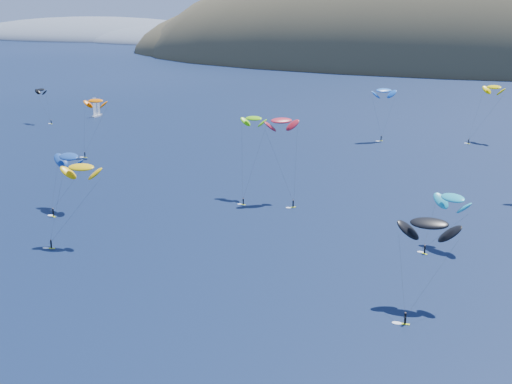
{
  "coord_description": "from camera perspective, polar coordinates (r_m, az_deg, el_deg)",
  "views": [
    {
      "loc": [
        68.74,
        -63.8,
        51.32
      ],
      "look_at": [
        12.85,
        80.0,
        9.0
      ],
      "focal_mm": 50.0,
      "sensor_mm": 36.0,
      "label": 1
    }
  ],
  "objects": [
    {
      "name": "kitesurfer_7",
      "position": [
        124.65,
        13.7,
        -2.47
      ],
      "size": [
        10.36,
        13.74,
        16.96
      ],
      "rotation": [
        0.0,
        0.0,
        0.07
      ],
      "color": "#EAFF1C",
      "rests_on": "ground"
    },
    {
      "name": "headland",
      "position": [
        964.15,
        -11.26,
        11.8
      ],
      "size": [
        460.0,
        250.0,
        60.0
      ],
      "color": "slate",
      "rests_on": "ground"
    },
    {
      "name": "kitesurfer_11",
      "position": [
        276.14,
        18.51,
        7.96
      ],
      "size": [
        12.25,
        15.15,
        22.17
      ],
      "rotation": [
        0.0,
        0.0,
        -0.6
      ],
      "color": "#EAFF1C",
      "rests_on": "ground"
    },
    {
      "name": "island",
      "position": [
        629.91,
        18.7,
        8.89
      ],
      "size": [
        730.0,
        300.0,
        210.0
      ],
      "color": "#3D3526",
      "rests_on": "ground"
    },
    {
      "name": "kitesurfer_3",
      "position": [
        188.56,
        -0.18,
        5.9
      ],
      "size": [
        7.49,
        13.83,
        22.45
      ],
      "rotation": [
        0.0,
        0.0,
        -0.1
      ],
      "color": "#EAFF1C",
      "rests_on": "ground"
    },
    {
      "name": "sailboat",
      "position": [
        325.38,
        -12.65,
        6.05
      ],
      "size": [
        7.83,
        6.8,
        9.84
      ],
      "rotation": [
        0.0,
        0.0,
        0.04
      ],
      "color": "silver",
      "rests_on": "ground"
    },
    {
      "name": "kitesurfer_10",
      "position": [
        183.18,
        -14.76,
        2.75
      ],
      "size": [
        11.56,
        13.53,
        15.93
      ],
      "rotation": [
        0.0,
        0.0,
        -0.38
      ],
      "color": "#EAFF1C",
      "rests_on": "ground"
    },
    {
      "name": "kitesurfer_4",
      "position": [
        267.2,
        10.2,
        7.99
      ],
      "size": [
        10.13,
        9.44,
        20.95
      ],
      "rotation": [
        0.0,
        0.0,
        0.69
      ],
      "color": "#EAFF1C",
      "rests_on": "ground"
    },
    {
      "name": "kitesurfer_1",
      "position": [
        242.91,
        -12.72,
        7.12
      ],
      "size": [
        8.38,
        8.12,
        20.43
      ],
      "rotation": [
        0.0,
        0.0,
        0.14
      ],
      "color": "#EAFF1C",
      "rests_on": "ground"
    },
    {
      "name": "kitesurfer_2",
      "position": [
        155.71,
        -13.82,
        1.92
      ],
      "size": [
        9.34,
        10.34,
        18.84
      ],
      "rotation": [
        0.0,
        0.0,
        0.2
      ],
      "color": "#EAFF1C",
      "rests_on": "ground"
    },
    {
      "name": "kitesurfer_12",
      "position": [
        314.06,
        -16.83,
        7.84
      ],
      "size": [
        10.05,
        5.23,
        15.84
      ],
      "rotation": [
        0.0,
        0.0,
        -0.32
      ],
      "color": "#EAFF1C",
      "rests_on": "ground"
    },
    {
      "name": "kitesurfer_5",
      "position": [
        155.0,
        15.47,
        -0.46
      ],
      "size": [
        10.09,
        12.2,
        13.23
      ],
      "rotation": [
        0.0,
        0.0,
        -0.64
      ],
      "color": "#EAFF1C",
      "rests_on": "ground"
    },
    {
      "name": "kitesurfer_9",
      "position": [
        183.42,
        2.06,
        5.72
      ],
      "size": [
        11.12,
        11.97,
        23.23
      ],
      "rotation": [
        0.0,
        0.0,
        0.71
      ],
      "color": "#EAFF1C",
      "rests_on": "ground"
    }
  ]
}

